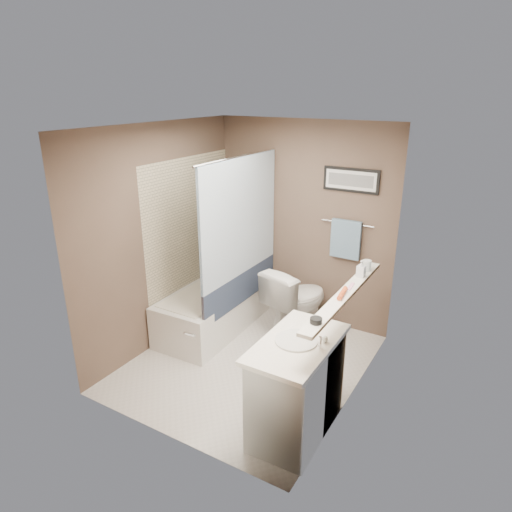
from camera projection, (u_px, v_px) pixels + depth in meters
The scene contains 32 objects.
ground at pixel (249, 363), 4.78m from camera, with size 2.50×2.50×0.00m, color silver.
ceiling at pixel (247, 129), 3.96m from camera, with size 2.20×2.50×0.04m, color silver.
wall_back at pixel (303, 225), 5.36m from camera, with size 2.20×0.04×2.40m, color brown.
wall_front at pixel (161, 305), 3.37m from camera, with size 2.20×0.04×2.40m, color brown.
wall_left at pixel (162, 238), 4.88m from camera, with size 0.04×2.50×2.40m, color brown.
wall_right at pixel (357, 278), 3.85m from camera, with size 0.04×2.50×2.40m, color brown.
tile_surround at pixel (191, 243), 5.36m from camera, with size 0.02×1.55×2.00m, color beige.
curtain_rod at pixel (240, 157), 4.67m from camera, with size 0.02×0.02×1.55m, color silver.
curtain_upper at pixel (241, 218), 4.89m from camera, with size 0.03×1.45×1.28m, color silver.
curtain_lower at pixel (241, 288), 5.18m from camera, with size 0.03×1.45×0.36m, color #2A364F.
mirror at pixel (356, 236), 3.58m from camera, with size 0.02×1.60×1.00m, color silver.
shelf at pixel (345, 294), 3.79m from camera, with size 0.12×1.60×0.03m, color silver.
towel_bar at pixel (347, 223), 5.05m from camera, with size 0.02×0.02×0.60m, color silver.
towel at pixel (346, 239), 5.10m from camera, with size 0.34×0.05×0.44m, color #94BCD7.
art_frame at pixel (351, 180), 4.90m from camera, with size 0.62×0.03×0.26m, color black.
art_mat at pixel (351, 180), 4.89m from camera, with size 0.56×0.00×0.20m, color white.
art_image at pixel (351, 180), 4.88m from camera, with size 0.50×0.00×0.13m, color #595959.
door at pixel (222, 350), 3.17m from camera, with size 0.80×0.02×2.00m, color silver.
door_handle at pixel (190, 334), 3.37m from camera, with size 0.02×0.02×0.10m, color silver.
bathtub at pixel (213, 309), 5.40m from camera, with size 0.70×1.50×0.50m, color white.
tub_rim at pixel (213, 290), 5.31m from camera, with size 0.56×1.36×0.02m, color silver.
toilet at pixel (297, 300), 5.24m from camera, with size 0.46×0.82×0.83m, color white.
vanity at pixel (297, 389), 3.73m from camera, with size 0.50×0.90×0.80m, color silver.
countertop at pixel (297, 344), 3.59m from camera, with size 0.54×0.96×0.04m, color white.
sink_basin at pixel (296, 340), 3.58m from camera, with size 0.34×0.34×0.01m, color silver.
faucet_spout at pixel (320, 343), 3.47m from camera, with size 0.02×0.02×0.10m, color white.
faucet_knob at pixel (325, 339), 3.56m from camera, with size 0.05×0.05×0.05m, color silver.
candle_bowl_near at pixel (316, 321), 3.29m from camera, with size 0.09×0.09×0.04m, color black.
hair_brush_front at pixel (342, 293), 3.72m from camera, with size 0.04×0.04×0.22m, color #C5471B.
pink_comb at pixel (351, 286), 3.90m from camera, with size 0.03×0.16×0.01m, color pink.
glass_jar at pixel (367, 265), 4.23m from camera, with size 0.08×0.08×0.10m, color silver.
soap_bottle at pixel (361, 269), 4.08m from camera, with size 0.07×0.07×0.16m, color #999999.
Camera 1 is at (2.15, -3.49, 2.72)m, focal length 32.00 mm.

